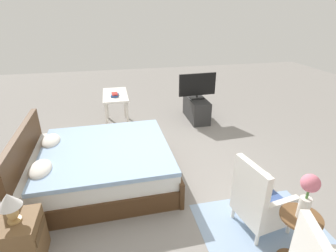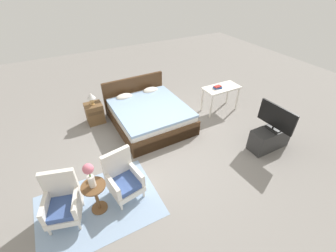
{
  "view_description": "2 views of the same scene",
  "coord_description": "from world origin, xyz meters",
  "px_view_note": "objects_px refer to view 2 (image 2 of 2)",
  "views": [
    {
      "loc": [
        -3.45,
        0.75,
        2.47
      ],
      "look_at": [
        0.3,
        -0.06,
        0.72
      ],
      "focal_mm": 28.0,
      "sensor_mm": 36.0,
      "label": 1
    },
    {
      "loc": [
        -1.87,
        -3.59,
        3.54
      ],
      "look_at": [
        0.01,
        -0.07,
        0.64
      ],
      "focal_mm": 24.0,
      "sensor_mm": 36.0,
      "label": 2
    }
  ],
  "objects_px": {
    "armchair_by_window_right": "(123,179)",
    "side_table": "(96,195)",
    "vanity_desk": "(221,91)",
    "book_stack": "(218,87)",
    "tv_stand": "(269,138)",
    "table_lamp": "(91,97)",
    "nightstand": "(95,113)",
    "tv_flatscreen": "(276,118)",
    "bed": "(149,114)",
    "armchair_by_window_left": "(63,202)",
    "flower_vase": "(89,173)"
  },
  "relations": [
    {
      "from": "table_lamp",
      "to": "vanity_desk",
      "type": "bearing_deg",
      "value": -18.08
    },
    {
      "from": "bed",
      "to": "table_lamp",
      "type": "relative_size",
      "value": 6.43
    },
    {
      "from": "vanity_desk",
      "to": "tv_flatscreen",
      "type": "bearing_deg",
      "value": -90.83
    },
    {
      "from": "nightstand",
      "to": "table_lamp",
      "type": "relative_size",
      "value": 1.66
    },
    {
      "from": "side_table",
      "to": "nightstand",
      "type": "height_order",
      "value": "side_table"
    },
    {
      "from": "tv_stand",
      "to": "book_stack",
      "type": "relative_size",
      "value": 3.96
    },
    {
      "from": "armchair_by_window_left",
      "to": "side_table",
      "type": "bearing_deg",
      "value": -11.95
    },
    {
      "from": "bed",
      "to": "tv_flatscreen",
      "type": "relative_size",
      "value": 2.42
    },
    {
      "from": "armchair_by_window_right",
      "to": "tv_stand",
      "type": "height_order",
      "value": "armchair_by_window_right"
    },
    {
      "from": "armchair_by_window_right",
      "to": "tv_stand",
      "type": "bearing_deg",
      "value": -5.45
    },
    {
      "from": "tv_flatscreen",
      "to": "vanity_desk",
      "type": "bearing_deg",
      "value": 89.17
    },
    {
      "from": "armchair_by_window_left",
      "to": "armchair_by_window_right",
      "type": "distance_m",
      "value": 1.04
    },
    {
      "from": "bed",
      "to": "nightstand",
      "type": "distance_m",
      "value": 1.45
    },
    {
      "from": "nightstand",
      "to": "tv_stand",
      "type": "height_order",
      "value": "nightstand"
    },
    {
      "from": "bed",
      "to": "book_stack",
      "type": "xyz_separation_m",
      "value": [
        1.95,
        -0.34,
        0.47
      ]
    },
    {
      "from": "side_table",
      "to": "tv_flatscreen",
      "type": "relative_size",
      "value": 0.71
    },
    {
      "from": "side_table",
      "to": "flower_vase",
      "type": "bearing_deg",
      "value": 0.0
    },
    {
      "from": "vanity_desk",
      "to": "book_stack",
      "type": "bearing_deg",
      "value": 176.92
    },
    {
      "from": "book_stack",
      "to": "flower_vase",
      "type": "bearing_deg",
      "value": -156.55
    },
    {
      "from": "side_table",
      "to": "table_lamp",
      "type": "relative_size",
      "value": 1.88
    },
    {
      "from": "armchair_by_window_left",
      "to": "side_table",
      "type": "xyz_separation_m",
      "value": [
        0.51,
        -0.11,
        0.01
      ]
    },
    {
      "from": "armchair_by_window_left",
      "to": "tv_stand",
      "type": "distance_m",
      "value": 4.46
    },
    {
      "from": "armchair_by_window_right",
      "to": "side_table",
      "type": "relative_size",
      "value": 1.48
    },
    {
      "from": "tv_stand",
      "to": "armchair_by_window_right",
      "type": "bearing_deg",
      "value": 174.55
    },
    {
      "from": "table_lamp",
      "to": "book_stack",
      "type": "distance_m",
      "value": 3.38
    },
    {
      "from": "tv_flatscreen",
      "to": "book_stack",
      "type": "bearing_deg",
      "value": 93.66
    },
    {
      "from": "flower_vase",
      "to": "tv_flatscreen",
      "type": "xyz_separation_m",
      "value": [
        3.93,
        -0.21,
        -0.09
      ]
    },
    {
      "from": "nightstand",
      "to": "tv_flatscreen",
      "type": "xyz_separation_m",
      "value": [
        3.32,
        -2.95,
        0.55
      ]
    },
    {
      "from": "nightstand",
      "to": "armchair_by_window_right",
      "type": "bearing_deg",
      "value": -91.92
    },
    {
      "from": "bed",
      "to": "flower_vase",
      "type": "bearing_deg",
      "value": -132.98
    },
    {
      "from": "armchair_by_window_left",
      "to": "side_table",
      "type": "relative_size",
      "value": 1.48
    },
    {
      "from": "tv_stand",
      "to": "vanity_desk",
      "type": "bearing_deg",
      "value": 89.1
    },
    {
      "from": "nightstand",
      "to": "book_stack",
      "type": "xyz_separation_m",
      "value": [
        3.2,
        -1.08,
        0.49
      ]
    },
    {
      "from": "tv_flatscreen",
      "to": "book_stack",
      "type": "distance_m",
      "value": 1.87
    },
    {
      "from": "armchair_by_window_right",
      "to": "table_lamp",
      "type": "bearing_deg",
      "value": 88.08
    },
    {
      "from": "flower_vase",
      "to": "table_lamp",
      "type": "distance_m",
      "value": 2.81
    },
    {
      "from": "side_table",
      "to": "book_stack",
      "type": "bearing_deg",
      "value": 23.45
    },
    {
      "from": "tv_stand",
      "to": "book_stack",
      "type": "height_order",
      "value": "book_stack"
    },
    {
      "from": "armchair_by_window_left",
      "to": "nightstand",
      "type": "height_order",
      "value": "armchair_by_window_left"
    },
    {
      "from": "side_table",
      "to": "nightstand",
      "type": "relative_size",
      "value": 1.13
    },
    {
      "from": "bed",
      "to": "flower_vase",
      "type": "height_order",
      "value": "flower_vase"
    },
    {
      "from": "side_table",
      "to": "vanity_desk",
      "type": "xyz_separation_m",
      "value": [
        3.96,
        1.65,
        0.24
      ]
    },
    {
      "from": "flower_vase",
      "to": "tv_flatscreen",
      "type": "height_order",
      "value": "tv_flatscreen"
    },
    {
      "from": "tv_stand",
      "to": "tv_flatscreen",
      "type": "relative_size",
      "value": 1.1
    },
    {
      "from": "vanity_desk",
      "to": "nightstand",
      "type": "bearing_deg",
      "value": 161.93
    },
    {
      "from": "tv_stand",
      "to": "table_lamp",
      "type": "bearing_deg",
      "value": 138.34
    },
    {
      "from": "book_stack",
      "to": "table_lamp",
      "type": "bearing_deg",
      "value": 161.27
    },
    {
      "from": "armchair_by_window_left",
      "to": "table_lamp",
      "type": "xyz_separation_m",
      "value": [
        1.12,
        2.63,
        0.38
      ]
    },
    {
      "from": "flower_vase",
      "to": "nightstand",
      "type": "bearing_deg",
      "value": 77.46
    },
    {
      "from": "armchair_by_window_right",
      "to": "vanity_desk",
      "type": "xyz_separation_m",
      "value": [
        3.44,
        1.54,
        0.25
      ]
    }
  ]
}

